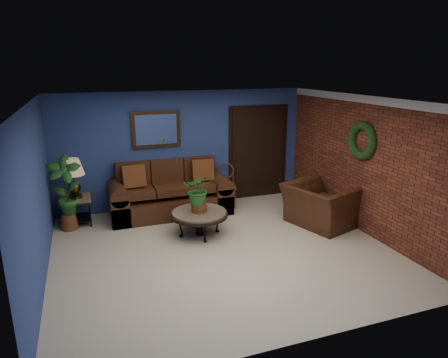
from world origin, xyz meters
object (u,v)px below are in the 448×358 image
object	(u,v)px
coffee_table	(199,215)
table_lamp	(73,174)
armchair	(320,205)
side_chair	(226,182)
sofa	(169,196)
end_table	(76,204)

from	to	relation	value
coffee_table	table_lamp	bearing A→B (deg)	148.39
armchair	side_chair	bearing A→B (deg)	20.50
sofa	coffee_table	xyz separation A→B (m)	(0.27, -1.34, 0.03)
end_table	armchair	bearing A→B (deg)	-20.12
end_table	table_lamp	world-z (taller)	table_lamp
sofa	end_table	world-z (taller)	sofa
coffee_table	end_table	distance (m)	2.48
sofa	armchair	distance (m)	3.10
end_table	armchair	size ratio (longest dim) A/B	0.48
coffee_table	end_table	bearing A→B (deg)	148.39
coffee_table	armchair	distance (m)	2.36
table_lamp	coffee_table	bearing A→B (deg)	-31.61
coffee_table	side_chair	bearing A→B (deg)	53.47
coffee_table	sofa	bearing A→B (deg)	101.33
table_lamp	sofa	bearing A→B (deg)	1.33
side_chair	armchair	world-z (taller)	side_chair
armchair	end_table	bearing A→B (deg)	52.42
sofa	side_chair	distance (m)	1.29
sofa	table_lamp	size ratio (longest dim) A/B	3.33
end_table	sofa	bearing A→B (deg)	1.33
end_table	table_lamp	xyz separation A→B (m)	(0.00, -0.00, 0.61)
end_table	armchair	world-z (taller)	armchair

